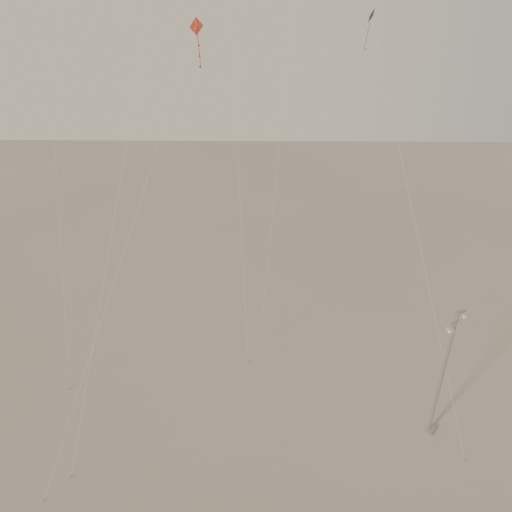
{
  "coord_description": "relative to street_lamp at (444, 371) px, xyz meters",
  "views": [
    {
      "loc": [
        1.02,
        -18.78,
        23.38
      ],
      "look_at": [
        0.6,
        5.0,
        11.61
      ],
      "focal_mm": 35.0,
      "sensor_mm": 36.0,
      "label": 1
    }
  ],
  "objects": [
    {
      "name": "ground",
      "position": [
        -11.43,
        -4.12,
        -4.77
      ],
      "size": [
        160.0,
        160.0,
        0.0
      ],
      "primitive_type": "plane",
      "color": "gray",
      "rests_on": "ground"
    },
    {
      "name": "street_lamp",
      "position": [
        0.0,
        0.0,
        0.0
      ],
      "size": [
        1.43,
        1.13,
        8.94
      ],
      "color": "#9A9CA2",
      "rests_on": "ground"
    },
    {
      "name": "kite_1",
      "position": [
        -16.52,
        3.96,
        16.86
      ],
      "size": [
        6.03,
        9.93,
        27.75
      ],
      "rotation": [
        0.0,
        0.0,
        -0.49
      ],
      "color": "#34302B",
      "rests_on": "ground"
    },
    {
      "name": "kite_3",
      "position": [
        -15.48,
        -3.55,
        11.59
      ],
      "size": [
        9.37,
        2.47,
        23.15
      ],
      "rotation": [
        0.0,
        0.0,
        -0.3
      ],
      "color": "maroon",
      "rests_on": "ground"
    },
    {
      "name": "kite_4",
      "position": [
        -3.17,
        5.74,
        12.89
      ],
      "size": [
        6.09,
        10.64,
        23.47
      ],
      "rotation": [
        0.0,
        0.0,
        1.52
      ],
      "color": "#34302B",
      "rests_on": "ground"
    },
    {
      "name": "kite_5",
      "position": [
        -8.79,
        15.26,
        15.88
      ],
      "size": [
        2.44,
        3.64,
        27.92
      ],
      "rotation": [
        0.0,
        0.0,
        -0.98
      ],
      "color": "#AF4D1D",
      "rests_on": "ground"
    }
  ]
}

